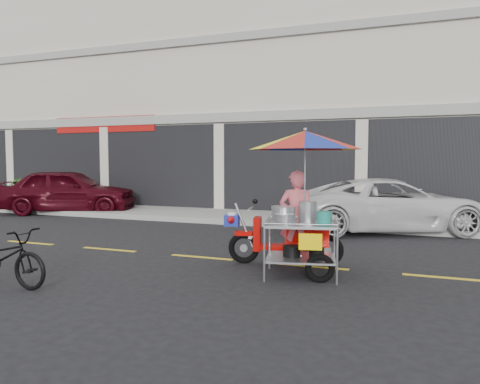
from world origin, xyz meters
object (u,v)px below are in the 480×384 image
(near_bicycle, at_px, (2,257))
(food_vendor_rig, at_px, (300,182))
(maroon_sedan, at_px, (68,191))
(white_pickup, at_px, (391,205))

(near_bicycle, relative_size, food_vendor_rig, 0.62)
(maroon_sedan, relative_size, white_pickup, 0.92)
(maroon_sedan, distance_m, near_bicycle, 9.11)
(white_pickup, bearing_deg, maroon_sedan, 65.98)
(maroon_sedan, xyz_separation_m, white_pickup, (10.04, -0.30, -0.08))
(near_bicycle, height_order, food_vendor_rig, food_vendor_rig)
(maroon_sedan, relative_size, food_vendor_rig, 1.71)
(white_pickup, distance_m, food_vendor_rig, 4.90)
(maroon_sedan, xyz_separation_m, food_vendor_rig, (8.96, -5.03, 0.67))
(white_pickup, xyz_separation_m, near_bicycle, (-4.70, -7.06, -0.24))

